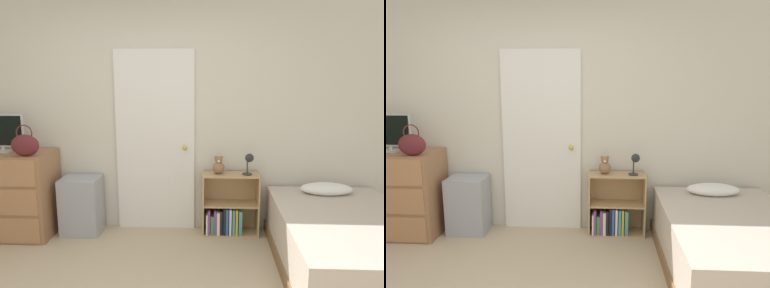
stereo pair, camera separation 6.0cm
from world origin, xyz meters
TOP-DOWN VIEW (x-y plane):
  - wall_back at (0.00, 1.99)m, footprint 10.00×0.06m
  - door_closed at (0.11, 1.94)m, footprint 0.87×0.09m
  - dresser at (-1.48, 1.67)m, footprint 0.99×0.55m
  - tv at (-1.50, 1.70)m, footprint 0.48×0.16m
  - handbag at (-1.15, 1.49)m, footprint 0.29×0.12m
  - storage_bin at (-0.70, 1.76)m, footprint 0.42×0.36m
  - bookshelf at (0.92, 1.80)m, footprint 0.62×0.26m
  - teddy_bear at (0.82, 1.81)m, footprint 0.13×0.13m
  - desk_lamp at (1.14, 1.77)m, footprint 0.12×0.11m
  - bed at (1.94, 1.02)m, footprint 1.20×1.85m

SIDE VIEW (x-z plane):
  - bookshelf at x=0.92m, z-range -0.09..0.60m
  - bed at x=1.94m, z-range -0.05..0.58m
  - storage_bin at x=-0.70m, z-range 0.00..0.63m
  - dresser at x=-1.48m, z-range 0.00..0.93m
  - teddy_bear at x=0.82m, z-range 0.67..0.87m
  - desk_lamp at x=1.14m, z-range 0.73..0.96m
  - door_closed at x=0.11m, z-range 0.00..2.02m
  - handbag at x=-1.15m, z-range 0.88..1.21m
  - tv at x=-1.50m, z-range 0.94..1.34m
  - wall_back at x=0.00m, z-range 0.00..2.55m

